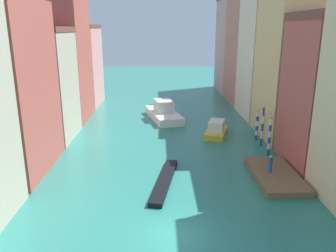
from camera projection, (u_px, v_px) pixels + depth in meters
The scene contains 18 objects.
ground_plane at pixel (167, 129), 45.64m from camera, with size 154.00×154.00×0.00m, color #28756B.
building_left_1 at pixel (2, 86), 30.34m from camera, with size 7.29×10.55×16.21m.
building_left_2 at pixel (40, 84), 40.16m from camera, with size 7.29×8.58×13.28m.
building_left_3 at pixel (60, 53), 48.02m from camera, with size 7.29×9.61×19.30m.
building_left_4 at pixel (78, 66), 58.37m from camera, with size 7.29×10.31×13.69m.
building_right_1 at pixel (331, 92), 31.78m from camera, with size 7.29×8.19×14.57m.
building_right_2 at pixel (294, 65), 40.43m from camera, with size 7.29×9.93×17.74m.
building_right_3 at pixel (269, 53), 49.94m from camera, with size 7.29×9.95×19.06m.
building_right_4 at pixel (251, 42), 59.57m from camera, with size 7.29×10.86×21.32m.
building_right_5 at pixel (237, 45), 70.69m from camera, with size 7.29×11.92×19.22m.
waterfront_dock at pixel (275, 175), 30.46m from camera, with size 3.82×7.76×0.59m.
person_on_dock at pixel (270, 164), 30.28m from camera, with size 0.36×0.36×1.61m.
mooring_pole_0 at pixel (270, 136), 35.61m from camera, with size 0.31×0.31×4.27m.
mooring_pole_1 at pixel (262, 126), 38.39m from camera, with size 0.27×0.27×4.71m.
mooring_pole_2 at pixel (257, 124), 40.65m from camera, with size 0.37×0.37×3.87m.
vaporetto_white at pixel (164, 113), 50.35m from camera, with size 5.84×10.06×2.88m.
gondola_black at pixel (165, 181), 29.61m from camera, with size 2.69×8.93×0.42m.
motorboat_0 at pixel (216, 130), 42.49m from camera, with size 3.74×5.49×1.98m.
Camera 1 is at (-0.98, -19.22, 13.08)m, focal length 36.09 mm.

